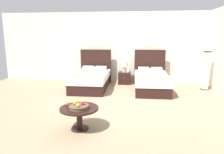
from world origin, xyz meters
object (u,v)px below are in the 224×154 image
Objects in this scene: vase at (128,70)px; floor_lamp_corner at (206,71)px; bed_near_window at (91,79)px; nightstand at (124,78)px; loose_apple at (67,104)px; coffee_table at (79,113)px; bed_near_corner at (151,81)px; fruit_bowl at (79,106)px; table_lamp at (125,66)px.

floor_lamp_corner is at bearing -10.14° from vase.
floor_lamp_corner is (3.91, 0.26, 0.35)m from bed_near_window.
nightstand is (1.12, 0.77, -0.08)m from bed_near_window.
floor_lamp_corner is (3.65, 3.50, 0.17)m from loose_apple.
bed_near_window is 30.13× the size of loose_apple.
coffee_table is at bearing -100.48° from vase.
coffee_table is at bearing -11.06° from loose_apple.
bed_near_corner is 29.49× the size of loose_apple.
fruit_bowl is at bearing -115.07° from bed_near_corner.
nightstand is at bearing 81.70° from fruit_bowl.
coffee_table is 0.58× the size of floor_lamp_corner.
floor_lamp_corner is (2.79, -0.53, -0.03)m from table_lamp.
bed_near_corner is (2.09, -0.00, 0.00)m from bed_near_window.
loose_apple is (0.26, -3.24, 0.18)m from bed_near_window.
bed_near_corner reaches higher than nightstand.
vase is at bearing -23.91° from table_lamp.
fruit_bowl is at bearing -98.30° from nightstand.
coffee_table is at bearing -98.52° from nightstand.
floor_lamp_corner is (3.39, 3.60, 0.16)m from fruit_bowl.
bed_near_corner is at bearing -38.76° from nightstand.
loose_apple is at bearing 168.94° from coffee_table.
vase is at bearing 75.90° from loose_apple.
vase is at bearing 169.86° from floor_lamp_corner.
bed_near_corner is 1.57× the size of floor_lamp_corner.
bed_near_corner is at bearing 60.58° from loose_apple.
table_lamp is (0.00, 0.02, 0.47)m from nightstand.
coffee_table is (-1.57, -3.29, 0.04)m from bed_near_corner.
fruit_bowl is 0.30× the size of floor_lamp_corner.
bed_near_window is 10.70× the size of vase.
table_lamp is (-0.96, 0.79, 0.38)m from bed_near_corner.
table_lamp is at bearing 77.93° from loose_apple.
vase reaches higher than nightstand.
floor_lamp_corner is (1.83, 0.26, 0.35)m from bed_near_corner.
bed_near_window reaches higher than table_lamp.
coffee_table is at bearing -115.55° from bed_near_corner.
floor_lamp_corner reaches higher than nightstand.
vase is 4.15m from fruit_bowl.
fruit_bowl is (0.52, -3.35, 0.19)m from bed_near_window.
vase is (1.26, 0.73, 0.24)m from bed_near_window.
nightstand is at bearing 141.24° from bed_near_corner.
bed_near_window is 4.71× the size of nightstand.
floor_lamp_corner is at bearing -10.85° from table_lamp.
bed_near_window is 2.09m from bed_near_corner.
loose_apple is (-0.86, -4.03, -0.20)m from table_lamp.
fruit_bowl is at bearing -22.11° from loose_apple.
bed_near_window is 3.25m from loose_apple.
bed_near_window is at bearing 98.87° from coffee_table.
coffee_table is 4.92m from floor_lamp_corner.
bed_near_window reaches higher than vase.
loose_apple is at bearing -102.13° from nightstand.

